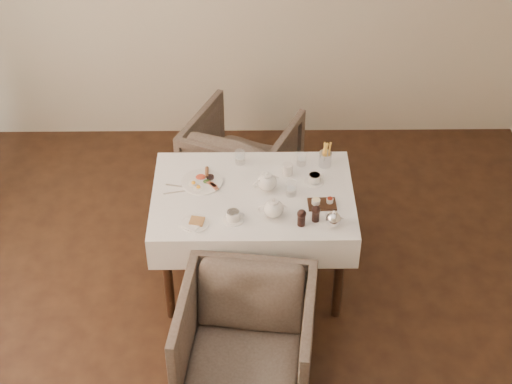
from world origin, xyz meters
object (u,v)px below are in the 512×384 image
at_px(armchair_near, 246,341).
at_px(breakfast_plate, 202,181).
at_px(armchair_far, 242,158).
at_px(teapot_centre, 267,181).
at_px(table, 253,207).

height_order(armchair_near, breakfast_plate, breakfast_plate).
bearing_deg(armchair_far, teapot_centre, 125.05).
xyz_separation_m(table, armchair_near, (-0.05, -0.86, -0.28)).
height_order(armchair_far, teapot_centre, teapot_centre).
xyz_separation_m(table, breakfast_plate, (-0.33, 0.12, 0.13)).
distance_m(armchair_near, armchair_far, 1.78).
relative_size(armchair_far, breakfast_plate, 2.84).
relative_size(table, teapot_centre, 7.39).
height_order(table, armchair_near, table).
bearing_deg(breakfast_plate, armchair_near, -50.17).
bearing_deg(teapot_centre, armchair_near, -123.11).
relative_size(table, armchair_near, 1.64).
bearing_deg(teapot_centre, breakfast_plate, 144.75).
bearing_deg(table, armchair_far, 94.81).
bearing_deg(teapot_centre, armchair_far, 76.19).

